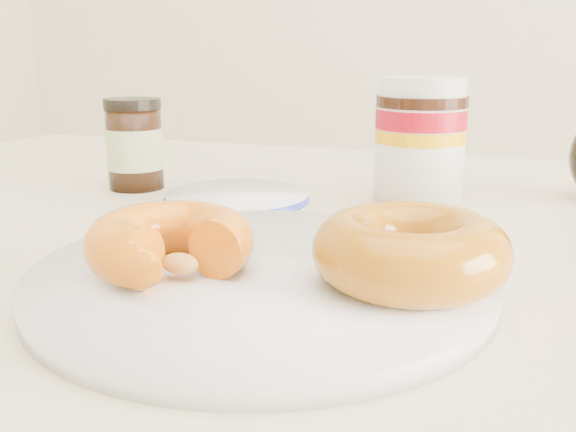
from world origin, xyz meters
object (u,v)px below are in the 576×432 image
(dining_table, at_px, (394,337))
(dark_jar, at_px, (135,145))
(donut_whole, at_px, (410,250))
(plate, at_px, (262,276))
(nutella_jar, at_px, (420,137))
(donut_bitten, at_px, (170,242))
(blue_rim_saucer, at_px, (237,199))

(dining_table, xyz_separation_m, dark_jar, (-0.30, 0.10, 0.13))
(donut_whole, distance_m, dark_jar, 0.41)
(plate, height_order, nutella_jar, nutella_jar)
(dining_table, height_order, donut_whole, donut_whole)
(plate, bearing_deg, donut_bitten, -153.48)
(donut_bitten, bearing_deg, dining_table, 60.23)
(dining_table, bearing_deg, dark_jar, 161.37)
(dining_table, bearing_deg, donut_bitten, -125.75)
(dining_table, bearing_deg, donut_whole, -77.58)
(donut_bitten, height_order, donut_whole, donut_whole)
(donut_bitten, relative_size, donut_whole, 0.91)
(dining_table, bearing_deg, plate, -115.53)
(donut_whole, height_order, dark_jar, dark_jar)
(nutella_jar, bearing_deg, blue_rim_saucer, -156.19)
(dining_table, height_order, nutella_jar, nutella_jar)
(dining_table, xyz_separation_m, donut_bitten, (-0.11, -0.16, 0.12))
(plate, xyz_separation_m, blue_rim_saucer, (-0.10, 0.19, -0.00))
(donut_whole, height_order, blue_rim_saucer, donut_whole)
(plate, bearing_deg, nutella_jar, 77.52)
(donut_bitten, height_order, nutella_jar, nutella_jar)
(nutella_jar, bearing_deg, plate, -102.48)
(plate, distance_m, nutella_jar, 0.28)
(nutella_jar, bearing_deg, dining_table, -87.81)
(nutella_jar, xyz_separation_m, blue_rim_saucer, (-0.16, -0.07, -0.06))
(plate, distance_m, blue_rim_saucer, 0.22)
(dining_table, height_order, plate, plate)
(donut_whole, xyz_separation_m, nutella_jar, (-0.03, 0.26, 0.03))
(donut_whole, relative_size, dark_jar, 1.18)
(dining_table, relative_size, dark_jar, 14.49)
(donut_bitten, bearing_deg, nutella_jar, 75.38)
(plate, distance_m, dark_jar, 0.34)
(donut_bitten, distance_m, blue_rim_saucer, 0.23)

